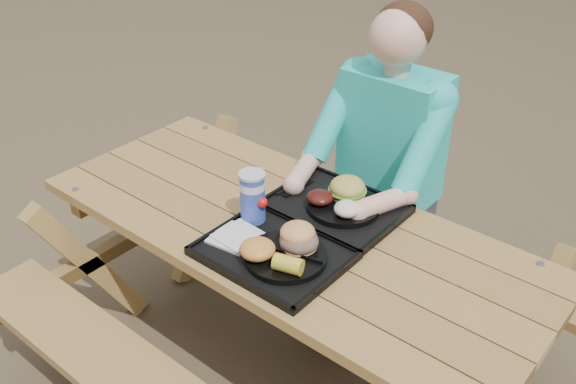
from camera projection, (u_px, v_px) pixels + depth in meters
The scene contains 18 objects.
ground at pixel (288, 376), 2.59m from camera, with size 60.00×60.00×0.00m, color #999999.
picnic_table at pixel (288, 306), 2.39m from camera, with size 1.80×1.49×0.75m, color #999999, non-canonical shape.
tray_near at pixel (274, 254), 2.04m from camera, with size 0.45×0.35×0.02m, color black.
tray_far at pixel (335, 209), 2.26m from camera, with size 0.45×0.35×0.02m, color black.
plate_near at pixel (286, 256), 1.99m from camera, with size 0.26×0.26×0.02m, color black.
plate_far at pixel (343, 206), 2.24m from camera, with size 0.26×0.26×0.02m, color black.
napkin_stack at pixel (235, 237), 2.09m from camera, with size 0.14×0.14×0.02m, color silver.
soda_cup at pixel (253, 198), 2.14m from camera, with size 0.08×0.08×0.17m, color #1633AB.
condiment_bbq at pixel (300, 232), 2.09m from camera, with size 0.05×0.05×0.03m, color black.
condiment_mustard at pixel (310, 238), 2.07m from camera, with size 0.05×0.05×0.03m, color #F2AD1A.
sandwich at pixel (299, 232), 1.98m from camera, with size 0.12×0.12×0.12m, color #E89451, non-canonical shape.
mac_cheese at pixel (257, 249), 1.96m from camera, with size 0.11×0.11×0.06m, color gold.
corn_cob at pixel (288, 264), 1.90m from camera, with size 0.09×0.09×0.05m, color yellow, non-canonical shape.
cutlery_far at pixel (298, 188), 2.35m from camera, with size 0.03×0.15×0.01m, color black.
burger at pixel (348, 183), 2.24m from camera, with size 0.13×0.13×0.11m, color gold, non-canonical shape.
baked_beans at pixel (320, 197), 2.23m from camera, with size 0.09×0.09×0.04m, color #41100D.
potato_salad at pixel (347, 209), 2.16m from camera, with size 0.09×0.09×0.05m, color #EFE9CB.
diner at pixel (385, 187), 2.61m from camera, with size 0.48×0.84×1.28m, color #1A93B6, non-canonical shape.
Camera 1 is at (1.15, -1.39, 2.01)m, focal length 40.00 mm.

